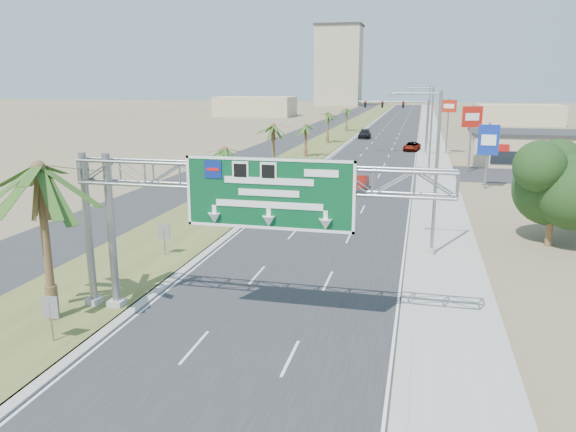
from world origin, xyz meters
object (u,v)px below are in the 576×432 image
Objects in this scene: car_right_lane at (412,147)px; pole_sign_blue at (488,142)px; palm_near at (38,169)px; pole_sign_red_far at (449,110)px; car_far at (365,134)px; sign_gantry at (236,189)px; store_building at (543,149)px; signal_mast at (413,122)px; pole_sign_red_near at (472,120)px; car_mid_lane at (359,184)px; car_left_lane at (273,199)px.

pole_sign_blue reaches higher than car_right_lane.
pole_sign_red_far is at bearing 73.70° from palm_near.
car_far is (5.09, 87.84, -6.12)m from palm_near.
sign_gantry reaches higher than store_building.
pole_sign_red_far is (-11.83, 8.26, 4.44)m from store_building.
palm_near is 0.46× the size of store_building.
signal_mast reaches higher than car_far.
pole_sign_red_far reaches higher than pole_sign_red_near.
car_far is at bearing 131.18° from store_building.
palm_near is at bearing -120.09° from pole_sign_blue.
store_building is at bearing -34.92° from pole_sign_red_far.
store_building is at bearing -19.54° from signal_mast.
car_right_lane is at bearing 109.11° from pole_sign_red_near.
pole_sign_red_near is at bearing 53.38° from car_mid_lane.
palm_near reaches higher than pole_sign_red_far.
store_building is 2.72× the size of pole_sign_blue.
pole_sign_blue is at bearing -73.04° from car_far.
car_far is at bearing 96.01° from car_mid_lane.
store_building is 20.41m from car_right_lane.
pole_sign_red_near is (6.99, -14.89, 1.31)m from signal_mast.
pole_sign_red_near reaches higher than store_building.
pole_sign_blue is at bearing -84.22° from pole_sign_red_far.
palm_near is 88.20m from car_far.
signal_mast is 1.85× the size of car_far.
sign_gantry is at bearing -99.91° from pole_sign_red_far.
palm_near is at bearing -105.38° from car_mid_lane.
signal_mast reaches higher than store_building.
pole_sign_red_near is (7.04, -20.32, 5.49)m from car_right_lane.
sign_gantry is at bearing -87.53° from car_right_lane.
car_right_lane is (10.60, 44.77, -0.13)m from car_left_lane.
store_building is 31.96m from car_mid_lane.
store_building is 2.20× the size of pole_sign_red_far.
car_far is at bearing 123.49° from pole_sign_red_far.
palm_near is at bearing -102.66° from signal_mast.
pole_sign_blue is at bearing -85.57° from pole_sign_red_near.
sign_gantry reaches higher than car_mid_lane.
car_left_lane is at bearing -129.47° from store_building.
pole_sign_blue reaches higher than store_building.
car_mid_lane is 13.54m from pole_sign_blue.
signal_mast is 1.55× the size of pole_sign_blue.
car_far is (-4.85, 53.67, 0.06)m from car_mid_lane.
car_mid_lane is 0.93× the size of car_right_lane.
pole_sign_blue is 28.14m from pole_sign_red_far.
sign_gantry is at bearing -90.07° from car_far.
pole_sign_red_near is (17.64, 24.44, 5.36)m from car_left_lane.
car_right_lane is (6.19, 67.48, -5.39)m from sign_gantry.
signal_mast is 2.19× the size of car_left_lane.
car_mid_lane is (-4.43, -29.80, -4.11)m from signal_mast.
car_far is (-9.23, 18.44, 0.14)m from car_right_lane.
palm_near is at bearing -166.68° from sign_gantry.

